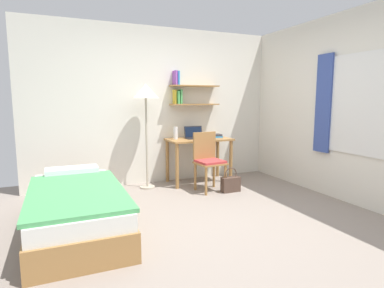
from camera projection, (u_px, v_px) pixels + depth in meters
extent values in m
plane|color=gray|center=(215.00, 221.00, 3.70)|extent=(5.28, 5.28, 0.00)
cube|color=silver|center=(161.00, 106.00, 5.37)|extent=(4.40, 0.05, 2.60)
cube|color=#9E703D|center=(195.00, 104.00, 5.46)|extent=(0.86, 0.22, 0.02)
cube|color=gold|center=(175.00, 97.00, 5.34)|extent=(0.03, 0.13, 0.23)
cube|color=#4CA856|center=(177.00, 97.00, 5.34)|extent=(0.03, 0.16, 0.21)
cube|color=#4CA856|center=(180.00, 97.00, 5.36)|extent=(0.03, 0.16, 0.24)
cube|color=#9E703D|center=(195.00, 86.00, 5.42)|extent=(0.86, 0.22, 0.02)
cube|color=purple|center=(175.00, 78.00, 5.27)|extent=(0.03, 0.18, 0.24)
cube|color=#3384C6|center=(177.00, 78.00, 5.30)|extent=(0.03, 0.16, 0.23)
cube|color=silver|center=(348.00, 108.00, 4.32)|extent=(0.05, 4.40, 2.60)
cube|color=silver|center=(358.00, 104.00, 4.11)|extent=(0.02, 0.91, 1.32)
cube|color=white|center=(359.00, 104.00, 4.12)|extent=(0.01, 0.85, 1.26)
cube|color=#384C93|center=(323.00, 104.00, 4.62)|extent=(0.03, 0.28, 1.42)
cube|color=#9E703D|center=(77.00, 217.00, 3.44)|extent=(0.92, 1.98, 0.28)
cube|color=silver|center=(76.00, 198.00, 3.41)|extent=(0.88, 1.92, 0.16)
cube|color=#4C9E5B|center=(76.00, 192.00, 3.28)|extent=(0.94, 1.63, 0.04)
cube|color=white|center=(72.00, 171.00, 4.09)|extent=(0.64, 0.28, 0.10)
cube|color=#9E703D|center=(199.00, 139.00, 5.37)|extent=(1.07, 0.58, 0.03)
cylinder|color=#9E703D|center=(177.00, 166.00, 5.01)|extent=(0.06, 0.06, 0.73)
cylinder|color=#9E703D|center=(231.00, 162.00, 5.40)|extent=(0.06, 0.06, 0.73)
cylinder|color=#9E703D|center=(167.00, 161.00, 5.45)|extent=(0.06, 0.06, 0.73)
cylinder|color=#9E703D|center=(218.00, 157.00, 5.83)|extent=(0.06, 0.06, 0.73)
cube|color=#9E703D|center=(210.00, 163.00, 4.87)|extent=(0.45, 0.43, 0.03)
cube|color=#B23838|center=(210.00, 161.00, 4.87)|extent=(0.41, 0.40, 0.04)
cube|color=#9E703D|center=(204.00, 145.00, 4.99)|extent=(0.40, 0.07, 0.42)
cylinder|color=#9E703D|center=(206.00, 181.00, 4.68)|extent=(0.04, 0.04, 0.43)
cylinder|color=#9E703D|center=(225.00, 178.00, 4.84)|extent=(0.04, 0.04, 0.43)
cylinder|color=#9E703D|center=(195.00, 177.00, 4.96)|extent=(0.04, 0.04, 0.43)
cylinder|color=#9E703D|center=(214.00, 174.00, 5.13)|extent=(0.04, 0.04, 0.43)
cylinder|color=#B2A893|center=(148.00, 187.00, 5.11)|extent=(0.24, 0.24, 0.02)
cylinder|color=#B2A893|center=(147.00, 143.00, 5.01)|extent=(0.03, 0.03, 1.41)
cone|color=silver|center=(146.00, 91.00, 4.90)|extent=(0.40, 0.40, 0.22)
cube|color=black|center=(195.00, 138.00, 5.38)|extent=(0.33, 0.21, 0.01)
cube|color=black|center=(193.00, 132.00, 5.44)|extent=(0.33, 0.05, 0.19)
cube|color=black|center=(193.00, 132.00, 5.44)|extent=(0.29, 0.04, 0.16)
cylinder|color=silver|center=(176.00, 133.00, 5.27)|extent=(0.07, 0.07, 0.21)
cube|color=#3384C6|center=(216.00, 137.00, 5.55)|extent=(0.19, 0.20, 0.03)
cube|color=#333338|center=(216.00, 135.00, 5.55)|extent=(0.18, 0.20, 0.03)
cube|color=#4C382D|center=(231.00, 184.00, 4.87)|extent=(0.29, 0.12, 0.23)
torus|color=#4C382D|center=(231.00, 174.00, 4.85)|extent=(0.20, 0.02, 0.20)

